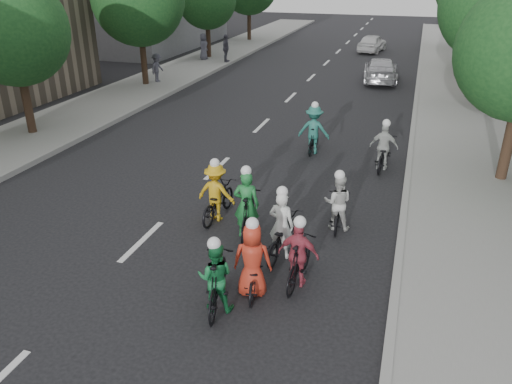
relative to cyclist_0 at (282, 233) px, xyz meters
The scene contains 22 objects.
ground 3.50m from the cyclist_0, behind, with size 120.00×120.00×0.00m, color black.
sidewalk_left 14.88m from the cyclist_0, 140.17° to the left, with size 4.00×80.00×0.15m, color gray.
curb_left 13.44m from the cyclist_0, 134.83° to the left, with size 0.18×80.00×0.18m, color #999993.
sidewalk_right 10.58m from the cyclist_0, 64.34° to the left, with size 4.00×80.00×0.15m, color gray.
curb_right 9.89m from the cyclist_0, 74.58° to the left, with size 0.18×80.00×0.18m, color #999993.
tree_l_2 13.31m from the cyclist_0, 154.57° to the left, with size 4.00×4.00×5.97m.
tree_r_1 16.53m from the cyclist_0, 70.43° to the left, with size 4.80×4.80×6.93m.
tree_r_2 24.95m from the cyclist_0, 77.44° to the left, with size 4.00×4.00×5.97m.
cyclist_0 is the anchor object (origin of this frame).
cyclist_1 2.36m from the cyclist_0, 107.44° to the right, with size 0.89×1.93×1.60m.
cyclist_2 2.43m from the cyclist_0, 149.65° to the left, with size 1.05×1.87×1.72m.
cyclist_3 1.19m from the cyclist_0, 57.71° to the right, with size 0.89×1.76×1.63m.
cyclist_4 1.61m from the cyclist_0, 96.37° to the right, with size 0.87×1.60×1.76m.
cyclist_5 1.24m from the cyclist_0, 148.59° to the left, with size 0.83×1.94×1.88m.
cyclist_6 1.98m from the cyclist_0, 59.54° to the left, with size 0.75×1.58×1.60m.
cyclist_7 7.02m from the cyclist_0, 95.79° to the left, with size 1.12×1.61×1.87m.
cyclist_8 6.45m from the cyclist_0, 74.00° to the left, with size 0.93×1.94×1.70m.
follow_car_lead 19.73m from the cyclist_0, 88.48° to the left, with size 1.82×4.47×1.30m, color #BABBBF.
follow_car_trail 30.03m from the cyclist_0, 91.89° to the left, with size 1.55×3.85×1.31m, color silver.
spectator_0 18.86m from the cyclist_0, 126.46° to the left, with size 0.99×0.57×1.53m, color #504F5D.
spectator_1 24.01m from the cyclist_0, 113.89° to the left, with size 1.04×0.44×1.78m, color #52515F.
spectator_2 25.19m from the cyclist_0, 117.22° to the left, with size 0.84×0.55×1.72m, color #51525F.
Camera 1 is at (5.89, -9.23, 6.22)m, focal length 35.00 mm.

